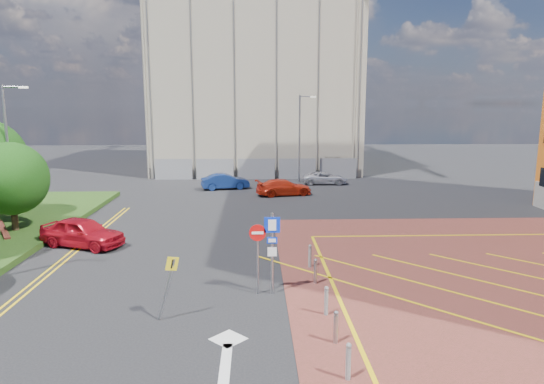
{
  "coord_description": "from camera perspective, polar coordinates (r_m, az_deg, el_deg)",
  "views": [
    {
      "loc": [
        -0.14,
        -16.68,
        7.23
      ],
      "look_at": [
        0.62,
        4.56,
        3.35
      ],
      "focal_mm": 32.0,
      "sensor_mm": 36.0,
      "label": 1
    }
  ],
  "objects": [
    {
      "name": "ground",
      "position": [
        18.19,
        -1.49,
        -13.09
      ],
      "size": [
        140.0,
        140.0,
        0.0
      ],
      "primitive_type": "plane",
      "color": "black",
      "rests_on": "ground"
    },
    {
      "name": "tree_c",
      "position": [
        30.12,
        -28.38,
        1.39
      ],
      "size": [
        4.0,
        4.0,
        4.9
      ],
      "color": "#3D2B1C",
      "rests_on": "grass_bed"
    },
    {
      "name": "lamp_left_far",
      "position": [
        32.15,
        -28.52,
        4.51
      ],
      "size": [
        1.53,
        0.16,
        8.0
      ],
      "color": "#9EA0A8",
      "rests_on": "grass_bed"
    },
    {
      "name": "lamp_back",
      "position": [
        44.97,
        3.36,
        6.67
      ],
      "size": [
        1.53,
        0.16,
        8.0
      ],
      "color": "#9EA0A8",
      "rests_on": "ground"
    },
    {
      "name": "sign_cluster",
      "position": [
        18.45,
        -0.62,
        -6.29
      ],
      "size": [
        1.17,
        0.12,
        3.2
      ],
      "color": "#9EA0A8",
      "rests_on": "ground"
    },
    {
      "name": "warning_sign",
      "position": [
        16.82,
        -12.06,
        -10.08
      ],
      "size": [
        0.77,
        0.42,
        2.25
      ],
      "color": "#9EA0A8",
      "rests_on": "ground"
    },
    {
      "name": "bollard_row",
      "position": [
        16.65,
        6.74,
        -13.7
      ],
      "size": [
        0.14,
        11.14,
        0.9
      ],
      "color": "#9EA0A8",
      "rests_on": "forecourt"
    },
    {
      "name": "construction_building",
      "position": [
        56.81,
        -1.97,
        14.15
      ],
      "size": [
        21.2,
        19.2,
        22.0
      ],
      "primitive_type": "cube",
      "color": "#A79E88",
      "rests_on": "ground"
    },
    {
      "name": "construction_fence",
      "position": [
        47.11,
        -0.65,
        2.75
      ],
      "size": [
        21.6,
        0.06,
        2.0
      ],
      "primitive_type": "cube",
      "color": "gray",
      "rests_on": "ground"
    },
    {
      "name": "car_red_left",
      "position": [
        26.72,
        -21.42,
        -4.42
      ],
      "size": [
        4.77,
        3.29,
        1.51
      ],
      "primitive_type": "imported",
      "rotation": [
        0.0,
        0.0,
        1.19
      ],
      "color": "#B10F1E",
      "rests_on": "ground"
    },
    {
      "name": "car_blue_back",
      "position": [
        41.72,
        -5.53,
        1.25
      ],
      "size": [
        4.27,
        2.28,
        1.34
      ],
      "primitive_type": "imported",
      "rotation": [
        0.0,
        0.0,
        1.8
      ],
      "color": "navy",
      "rests_on": "ground"
    },
    {
      "name": "car_red_back",
      "position": [
        38.76,
        1.4,
        0.56
      ],
      "size": [
        4.73,
        2.74,
        1.29
      ],
      "primitive_type": "imported",
      "rotation": [
        0.0,
        0.0,
        1.79
      ],
      "color": "red",
      "rests_on": "ground"
    },
    {
      "name": "car_silver_back",
      "position": [
        44.43,
        6.26,
        1.65
      ],
      "size": [
        4.09,
        1.98,
        1.12
      ],
      "primitive_type": "imported",
      "rotation": [
        0.0,
        0.0,
        1.54
      ],
      "color": "silver",
      "rests_on": "ground"
    }
  ]
}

